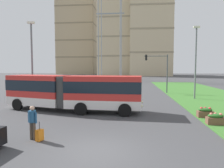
% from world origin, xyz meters
% --- Properties ---
extents(ground_plane, '(260.00, 260.00, 0.00)m').
position_xyz_m(ground_plane, '(0.00, 0.00, 0.00)').
color(ground_plane, '#424244').
extents(articulated_bus, '(12.02, 4.50, 3.00)m').
position_xyz_m(articulated_bus, '(-3.53, 8.57, 1.65)').
color(articulated_bus, red).
rests_on(articulated_bus, ground).
extents(car_grey_wagon, '(4.58, 2.44, 1.58)m').
position_xyz_m(car_grey_wagon, '(-6.04, 18.57, 0.75)').
color(car_grey_wagon, slate).
rests_on(car_grey_wagon, ground).
extents(pedestrian_crossing, '(0.55, 0.36, 1.74)m').
position_xyz_m(pedestrian_crossing, '(-3.50, 1.22, 1.00)').
color(pedestrian_crossing, '#4C4238').
rests_on(pedestrian_crossing, ground).
extents(rolling_suitcase, '(0.35, 0.42, 0.97)m').
position_xyz_m(rolling_suitcase, '(-3.05, 1.02, 0.31)').
color(rolling_suitcase, orange).
rests_on(rolling_suitcase, ground).
extents(flower_planter_1, '(1.10, 0.56, 0.74)m').
position_xyz_m(flower_planter_1, '(6.84, 4.93, 0.43)').
color(flower_planter_1, brown).
rests_on(flower_planter_1, grass_median).
extents(flower_planter_2, '(1.10, 0.56, 0.74)m').
position_xyz_m(flower_planter_2, '(6.84, 6.89, 0.43)').
color(flower_planter_2, brown).
rests_on(flower_planter_2, grass_median).
extents(traffic_light_far_right, '(3.36, 0.28, 5.52)m').
position_xyz_m(traffic_light_far_right, '(5.32, 22.00, 3.81)').
color(traffic_light_far_right, '#474C51').
rests_on(traffic_light_far_right, ground).
extents(streetlight_left, '(0.70, 0.28, 8.22)m').
position_xyz_m(streetlight_left, '(-8.50, 11.62, 4.55)').
color(streetlight_left, slate).
rests_on(streetlight_left, ground).
extents(streetlight_median, '(0.70, 0.28, 8.38)m').
position_xyz_m(streetlight_median, '(8.74, 16.44, 4.63)').
color(streetlight_median, slate).
rests_on(streetlight_median, ground).
extents(apartment_tower_west, '(20.89, 19.02, 54.40)m').
position_xyz_m(apartment_tower_west, '(-30.00, 113.56, 27.22)').
color(apartment_tower_west, tan).
rests_on(apartment_tower_west, ground).
extents(apartment_tower_westcentre, '(20.60, 19.45, 43.16)m').
position_xyz_m(apartment_tower_westcentre, '(-4.49, 96.40, 21.60)').
color(apartment_tower_westcentre, beige).
rests_on(apartment_tower_westcentre, ground).
extents(apartment_tower_centre, '(18.29, 17.77, 49.11)m').
position_xyz_m(apartment_tower_centre, '(9.29, 91.01, 24.57)').
color(apartment_tower_centre, beige).
rests_on(apartment_tower_centre, ground).
extents(transmission_pylon, '(9.00, 6.24, 29.04)m').
position_xyz_m(transmission_pylon, '(-4.92, 52.66, 15.93)').
color(transmission_pylon, gray).
rests_on(transmission_pylon, ground).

